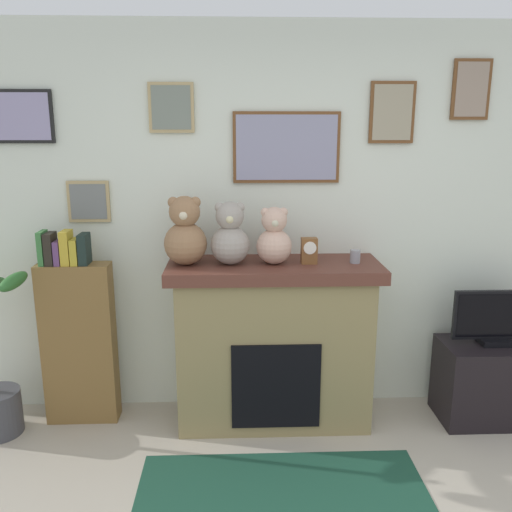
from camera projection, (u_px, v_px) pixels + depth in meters
name	position (u px, v px, depth m)	size (l,w,h in m)	color
back_wall	(303.00, 222.00, 3.66)	(5.20, 0.15, 2.60)	silver
fireplace	(274.00, 342.00, 3.54)	(1.36, 0.54, 1.10)	#8C7B4F
bookshelf	(78.00, 337.00, 3.52)	(0.47, 0.16, 1.31)	brown
tv_stand	(490.00, 381.00, 3.60)	(0.67, 0.40, 0.54)	black
television	(497.00, 319.00, 3.50)	(0.59, 0.14, 0.37)	black
area_rug	(285.00, 511.00, 2.78)	(1.59, 1.01, 0.01)	#1A4433
candle_jar	(355.00, 256.00, 3.40)	(0.07, 0.07, 0.08)	gray
mantel_clock	(310.00, 251.00, 3.38)	(0.10, 0.08, 0.16)	brown
teddy_bear_tan	(185.00, 234.00, 3.32)	(0.27, 0.27, 0.43)	#936B49
teddy_bear_grey	(230.00, 236.00, 3.34)	(0.25, 0.25, 0.40)	#9D9489
teddy_bear_cream	(274.00, 238.00, 3.35)	(0.22, 0.22, 0.36)	#D1AA93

